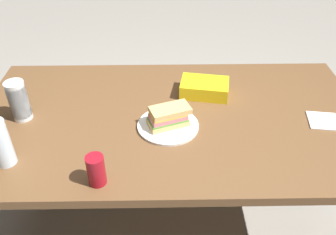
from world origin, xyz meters
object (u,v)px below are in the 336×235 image
(dining_table, at_px, (172,130))
(water_bottle_tall, at_px, (0,143))
(plastic_cup_stack, at_px, (19,101))
(soda_can_red, at_px, (96,170))
(paper_plate, at_px, (168,126))
(chip_bag, at_px, (204,88))
(sandwich, at_px, (169,117))

(dining_table, xyz_separation_m, water_bottle_tall, (-0.65, -0.29, 0.18))
(water_bottle_tall, xyz_separation_m, plastic_cup_stack, (-0.03, 0.29, -0.01))
(plastic_cup_stack, bearing_deg, soda_can_red, -45.46)
(paper_plate, xyz_separation_m, plastic_cup_stack, (-0.65, 0.08, 0.09))
(chip_bag, height_order, plastic_cup_stack, plastic_cup_stack)
(water_bottle_tall, bearing_deg, soda_can_red, -16.73)
(sandwich, relative_size, soda_can_red, 1.64)
(sandwich, xyz_separation_m, chip_bag, (0.18, 0.26, -0.02))
(soda_can_red, bearing_deg, dining_table, 55.03)
(chip_bag, bearing_deg, dining_table, -121.90)
(water_bottle_tall, bearing_deg, chip_bag, 30.12)
(paper_plate, bearing_deg, water_bottle_tall, -161.39)
(paper_plate, relative_size, plastic_cup_stack, 1.45)
(paper_plate, height_order, water_bottle_tall, water_bottle_tall)
(paper_plate, bearing_deg, plastic_cup_stack, 173.29)
(sandwich, bearing_deg, dining_table, 78.33)
(paper_plate, relative_size, chip_bag, 1.16)
(chip_bag, xyz_separation_m, plastic_cup_stack, (-0.84, -0.18, 0.06))
(paper_plate, bearing_deg, sandwich, 46.54)
(water_bottle_tall, bearing_deg, plastic_cup_stack, 95.02)
(paper_plate, height_order, soda_can_red, soda_can_red)
(dining_table, distance_m, water_bottle_tall, 0.73)
(soda_can_red, xyz_separation_m, plastic_cup_stack, (-0.39, 0.40, 0.03))
(dining_table, height_order, water_bottle_tall, water_bottle_tall)
(chip_bag, relative_size, water_bottle_tall, 1.09)
(paper_plate, distance_m, water_bottle_tall, 0.67)
(paper_plate, distance_m, sandwich, 0.05)
(soda_can_red, bearing_deg, chip_bag, 52.58)
(dining_table, bearing_deg, soda_can_red, -124.97)
(sandwich, relative_size, chip_bag, 0.87)
(paper_plate, height_order, plastic_cup_stack, plastic_cup_stack)
(dining_table, bearing_deg, chip_bag, 47.72)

